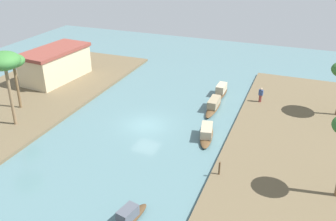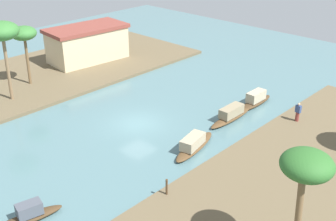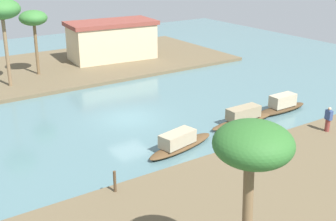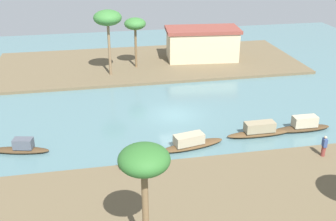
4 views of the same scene
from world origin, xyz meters
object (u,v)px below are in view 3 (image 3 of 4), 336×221
Objects in this scene: riverside_building at (112,40)px; sampan_downstream_large at (281,106)px; sampan_foreground at (243,117)px; person_on_near_bank at (328,120)px; palm_tree_left_near at (253,150)px; mooring_post at (115,181)px; palm_tree_right_tall at (1,10)px; palm_tree_right_short at (33,19)px; sampan_with_red_awning at (180,143)px.

sampan_downstream_large is at bearing -76.29° from riverside_building.
sampan_downstream_large is 3.93m from sampan_foreground.
person_on_near_bank is 0.26× the size of palm_tree_left_near.
mooring_post is (-11.48, -3.44, 0.36)m from sampan_foreground.
palm_tree_right_tall is (0.71, 20.15, 5.72)m from mooring_post.
sampan_foreground is 20.98m from palm_tree_right_short.
sampan_with_red_awning is 9.64m from person_on_near_bank.
mooring_post is (-5.60, -2.56, 0.40)m from sampan_with_red_awning.
palm_tree_right_short is (-1.73, 19.82, 4.87)m from sampan_with_red_awning.
palm_tree_right_short is at bearing 35.22° from palm_tree_right_tall.
person_on_near_bank is 25.82m from palm_tree_right_tall.
person_on_near_bank reaches higher than mooring_post.
palm_tree_right_short reaches higher than sampan_downstream_large.
palm_tree_left_near is (-13.96, -7.19, 4.47)m from person_on_near_bank.
palm_tree_left_near is at bearing -133.59° from sampan_foreground.
palm_tree_right_tall is 12.99m from riverside_building.
sampan_downstream_large is 4.48× the size of mooring_post.
sampan_foreground is 0.74× the size of palm_tree_right_tall.
palm_tree_right_tall is (0.12, 28.29, 1.00)m from palm_tree_left_near.
mooring_post is 20.96m from palm_tree_right_tall.
mooring_post is 0.18× the size of palm_tree_left_near.
riverside_building is (11.72, 32.24, -3.28)m from palm_tree_left_near.
riverside_building is at bearing -165.58° from person_on_near_bank.
sampan_downstream_large reaches higher than sampan_with_red_awning.
palm_tree_right_tall is (-10.76, 16.71, 6.08)m from sampan_foreground.
mooring_post is at bearing -92.02° from palm_tree_right_tall.
palm_tree_right_tall is (-14.69, 16.53, 6.08)m from sampan_downstream_large.
riverside_building is at bearing 18.78° from palm_tree_right_tall.
riverside_building reaches higher than sampan_downstream_large.
palm_tree_right_short is (3.87, 22.38, 4.47)m from mooring_post.
palm_tree_right_tall reaches higher than riverside_building.
sampan_with_red_awning is at bearing -173.29° from sampan_downstream_large.
riverside_building is at bearing 11.49° from palm_tree_right_short.
sampan_downstream_large is at bearing 178.79° from person_on_near_bank.
palm_tree_right_tall reaches higher than sampan_downstream_large.
mooring_post is at bearing -99.81° from palm_tree_right_short.
mooring_post reaches higher than sampan_downstream_large.
person_on_near_bank is 16.33m from palm_tree_left_near.
sampan_with_red_awning is 19.25m from palm_tree_right_tall.
palm_tree_left_near is 28.31m from palm_tree_right_tall.
person_on_near_bank is at bearing -56.73° from palm_tree_right_tall.
mooring_post is at bearing -166.23° from sampan_downstream_large.
sampan_downstream_large is at bearing -58.40° from palm_tree_right_short.
palm_tree_right_tall is (-13.84, 21.10, 5.47)m from person_on_near_bank.
palm_tree_right_tall is at bearing 122.41° from sampan_foreground.
sampan_foreground is 4.94× the size of mooring_post.
palm_tree_right_tall is 0.77× the size of riverside_building.
riverside_building is at bearing 60.73° from sampan_with_red_awning.
palm_tree_right_tall reaches higher than sampan_foreground.
mooring_post is 27.10m from riverside_building.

